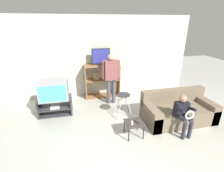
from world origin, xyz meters
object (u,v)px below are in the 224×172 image
object	(u,v)px
remote_control_white	(132,123)
person_seated_child	(183,112)
television_main	(54,90)
remote_control_black	(137,122)
media_shelf	(102,81)
television_flat	(101,57)
person_standing_adult	(111,74)
tv_stand	(56,106)
snack_table	(134,124)
couch	(177,111)
folding_stool	(124,99)

from	to	relation	value
remote_control_white	person_seated_child	distance (m)	1.16
television_main	remote_control_black	size ratio (longest dim) A/B	5.15
remote_control_black	remote_control_white	bearing A→B (deg)	168.51
media_shelf	person_seated_child	bearing A→B (deg)	-59.02
television_flat	person_standing_adult	world-z (taller)	television_flat
television_flat	remote_control_white	world-z (taller)	television_flat
tv_stand	person_standing_adult	xyz separation A→B (m)	(1.63, 0.27, 0.71)
snack_table	couch	world-z (taller)	couch
media_shelf	folding_stool	distance (m)	1.42
media_shelf	remote_control_white	world-z (taller)	media_shelf
couch	person_seated_child	bearing A→B (deg)	-114.24
television_flat	person_seated_child	bearing A→B (deg)	-58.63
person_standing_adult	folding_stool	bearing A→B (deg)	-79.61
tv_stand	snack_table	size ratio (longest dim) A/B	2.33
media_shelf	person_seated_child	size ratio (longest dim) A/B	1.27
television_flat	remote_control_white	xyz separation A→B (m)	(0.30, -2.26, -1.00)
remote_control_black	couch	bearing A→B (deg)	-4.81
folding_stool	television_flat	bearing A→B (deg)	104.56
tv_stand	remote_control_white	distance (m)	2.25
media_shelf	remote_control_white	size ratio (longest dim) A/B	7.97
folding_stool	snack_table	bearing A→B (deg)	-90.53
snack_table	remote_control_black	size ratio (longest dim) A/B	2.63
media_shelf	person_standing_adult	xyz separation A→B (m)	(0.18, -0.56, 0.37)
tv_stand	remote_control_black	world-z (taller)	tv_stand
television_main	snack_table	distance (m)	2.29
television_main	remote_control_black	world-z (taller)	television_main
remote_control_white	folding_stool	bearing A→B (deg)	103.86
remote_control_white	media_shelf	bearing A→B (deg)	114.72
remote_control_black	couch	xyz separation A→B (m)	(1.25, 0.37, -0.09)
media_shelf	television_flat	world-z (taller)	television_flat
television_main	couch	distance (m)	3.27
television_flat	person_seated_child	distance (m)	2.88
folding_stool	couch	xyz separation A→B (m)	(1.30, -0.48, -0.25)
television_main	couch	bearing A→B (deg)	-18.46
snack_table	person_standing_adult	xyz separation A→B (m)	(-0.14, 1.67, 0.64)
media_shelf	couch	bearing A→B (deg)	-48.71
remote_control_black	remote_control_white	size ratio (longest dim) A/B	1.00
remote_control_black	remote_control_white	xyz separation A→B (m)	(-0.11, -0.02, 0.00)
tv_stand	folding_stool	distance (m)	1.89
remote_control_black	remote_control_white	distance (m)	0.11
television_main	remote_control_white	xyz separation A→B (m)	(1.71, -1.42, -0.36)
snack_table	person_seated_child	world-z (taller)	person_seated_child
snack_table	television_flat	bearing A→B (deg)	98.95
media_shelf	remote_control_black	xyz separation A→B (m)	(0.39, -2.24, -0.21)
remote_control_black	person_standing_adult	bearing A→B (deg)	75.56
television_main	person_standing_adult	distance (m)	1.66
person_standing_adult	television_flat	bearing A→B (deg)	110.39
television_main	television_flat	size ratio (longest dim) A/B	1.28
television_main	person_seated_child	distance (m)	3.24
folding_stool	remote_control_black	xyz separation A→B (m)	(0.05, -0.85, -0.16)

